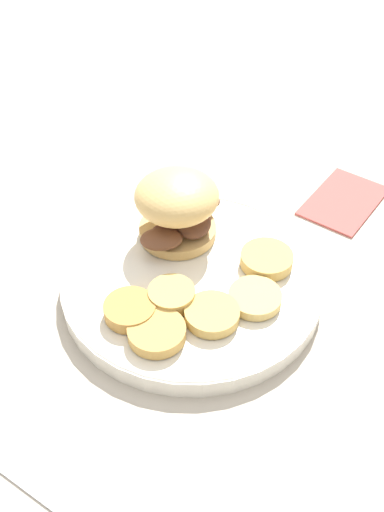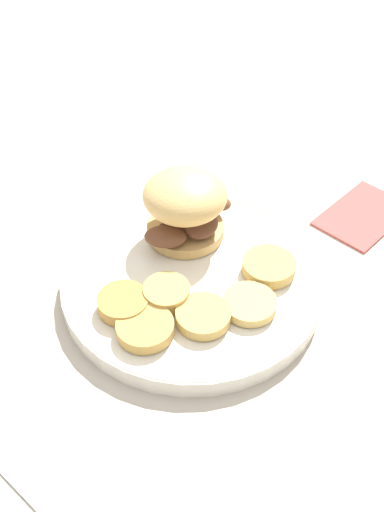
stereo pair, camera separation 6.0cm
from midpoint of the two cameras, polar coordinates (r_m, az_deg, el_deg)
ground_plane at (r=0.63m, az=2.71°, el=-3.18°), size 4.00×4.00×0.00m
dinner_plate at (r=0.62m, az=2.75°, el=-2.43°), size 0.27×0.27×0.02m
sandwich at (r=0.63m, az=2.09°, el=4.67°), size 0.12×0.09×0.08m
potato_round_0 at (r=0.58m, az=-3.64°, el=-4.64°), size 0.05×0.05×0.01m
potato_round_1 at (r=0.62m, az=10.08°, el=-1.12°), size 0.06×0.06×0.01m
potato_round_2 at (r=0.59m, az=8.43°, el=-4.69°), size 0.05×0.05×0.01m
potato_round_3 at (r=0.56m, az=-1.42°, el=-7.01°), size 0.05×0.05×0.01m
potato_round_4 at (r=0.59m, az=0.48°, el=-3.72°), size 0.05×0.05×0.02m
potato_round_5 at (r=0.57m, az=4.08°, el=-5.87°), size 0.05×0.05×0.01m
fork at (r=0.52m, az=-11.75°, el=-21.18°), size 0.07×0.15×0.00m
napkin at (r=0.76m, az=18.14°, el=3.79°), size 0.13×0.10×0.01m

